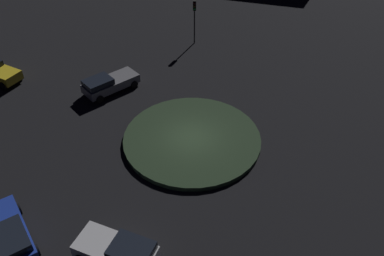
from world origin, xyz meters
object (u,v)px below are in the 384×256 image
Objects in this scene: car_grey at (108,83)px; car_silver at (119,251)px; traffic_light_southwest at (194,14)px; car_blue at (9,234)px.

car_silver reaches higher than car_grey.
traffic_light_southwest reaches higher than car_grey.
car_blue is 14.70m from car_grey.
traffic_light_southwest is (-22.87, -7.68, 2.16)m from car_silver.
car_blue is 24.85m from traffic_light_southwest.
car_grey is 1.14× the size of traffic_light_southwest.
car_silver is (12.28, 9.92, 0.09)m from car_grey.
car_grey is (-14.09, -4.21, -0.00)m from car_blue.
car_silver is at bearing -134.47° from car_blue.
traffic_light_southwest reaches higher than car_blue.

